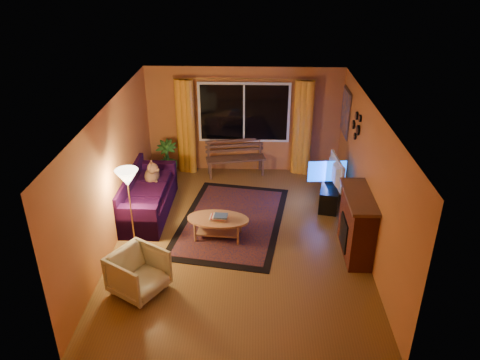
{
  "coord_description": "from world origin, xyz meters",
  "views": [
    {
      "loc": [
        0.26,
        -7.34,
        4.89
      ],
      "look_at": [
        0.0,
        0.3,
        1.05
      ],
      "focal_mm": 35.0,
      "sensor_mm": 36.0,
      "label": 1
    }
  ],
  "objects_px": {
    "armchair": "(138,271)",
    "tv_console": "(330,193)",
    "coffee_table": "(218,228)",
    "bench": "(236,166)",
    "sofa": "(145,194)",
    "floor_lamp": "(131,209)"
  },
  "relations": [
    {
      "from": "floor_lamp",
      "to": "tv_console",
      "type": "bearing_deg",
      "value": 23.95
    },
    {
      "from": "coffee_table",
      "to": "sofa",
      "type": "bearing_deg",
      "value": 150.12
    },
    {
      "from": "floor_lamp",
      "to": "bench",
      "type": "bearing_deg",
      "value": 60.1
    },
    {
      "from": "sofa",
      "to": "armchair",
      "type": "distance_m",
      "value": 2.47
    },
    {
      "from": "tv_console",
      "to": "sofa",
      "type": "bearing_deg",
      "value": -160.55
    },
    {
      "from": "armchair",
      "to": "tv_console",
      "type": "xyz_separation_m",
      "value": [
        3.37,
        2.94,
        -0.16
      ]
    },
    {
      "from": "sofa",
      "to": "tv_console",
      "type": "bearing_deg",
      "value": 8.26
    },
    {
      "from": "coffee_table",
      "to": "tv_console",
      "type": "xyz_separation_m",
      "value": [
        2.25,
        1.39,
        0.02
      ]
    },
    {
      "from": "tv_console",
      "to": "coffee_table",
      "type": "bearing_deg",
      "value": -136.51
    },
    {
      "from": "sofa",
      "to": "floor_lamp",
      "type": "relative_size",
      "value": 1.41
    },
    {
      "from": "sofa",
      "to": "tv_console",
      "type": "distance_m",
      "value": 3.82
    },
    {
      "from": "armchair",
      "to": "coffee_table",
      "type": "relative_size",
      "value": 0.67
    },
    {
      "from": "armchair",
      "to": "floor_lamp",
      "type": "height_order",
      "value": "floor_lamp"
    },
    {
      "from": "bench",
      "to": "floor_lamp",
      "type": "xyz_separation_m",
      "value": [
        -1.72,
        -2.99,
        0.55
      ]
    },
    {
      "from": "bench",
      "to": "sofa",
      "type": "distance_m",
      "value": 2.53
    },
    {
      "from": "armchair",
      "to": "coffee_table",
      "type": "distance_m",
      "value": 1.92
    },
    {
      "from": "tv_console",
      "to": "armchair",
      "type": "bearing_deg",
      "value": -127.1
    },
    {
      "from": "sofa",
      "to": "floor_lamp",
      "type": "distance_m",
      "value": 1.2
    },
    {
      "from": "bench",
      "to": "tv_console",
      "type": "relative_size",
      "value": 1.25
    },
    {
      "from": "bench",
      "to": "armchair",
      "type": "xyz_separation_m",
      "value": [
        -1.33,
        -4.26,
        0.18
      ]
    },
    {
      "from": "coffee_table",
      "to": "bench",
      "type": "bearing_deg",
      "value": 85.6
    },
    {
      "from": "floor_lamp",
      "to": "coffee_table",
      "type": "height_order",
      "value": "floor_lamp"
    }
  ]
}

